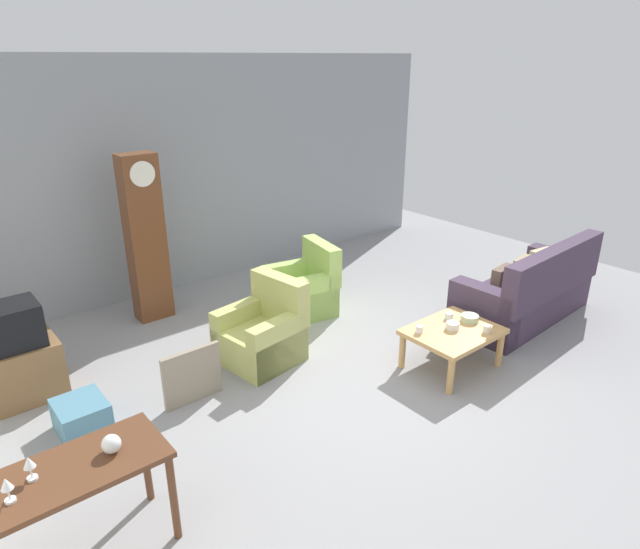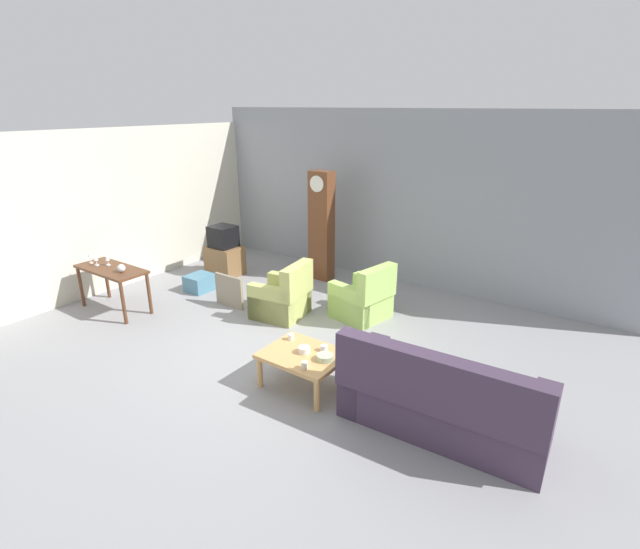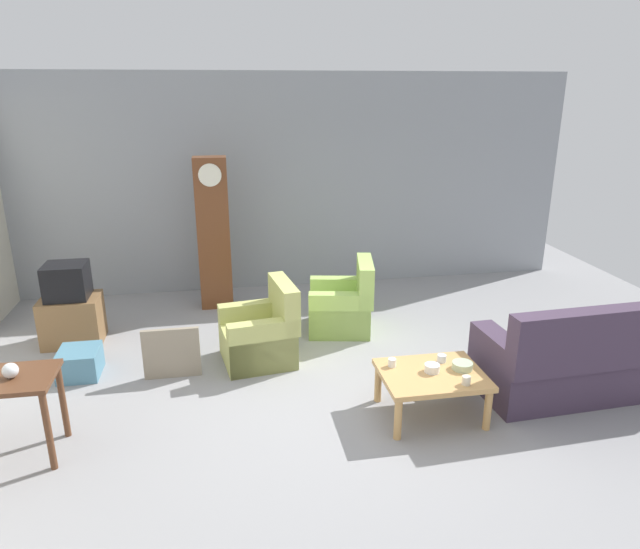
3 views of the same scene
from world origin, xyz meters
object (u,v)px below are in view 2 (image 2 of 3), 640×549
wine_glass_mid (96,259)px  bowl_shallow_green (325,357)px  couch_floral (441,402)px  bowl_white_stacked (304,350)px  tv_crt (223,236)px  coffee_table_wood (304,358)px  console_table_dark (112,274)px  grandfather_clock (321,226)px  cup_cream_tall (305,365)px  glass_dome_cloche (121,268)px  wine_glass_tall (90,256)px  framed_picture_leaning (229,291)px  tv_stand_cabinet (225,260)px  cup_white_porcelain (291,337)px  armchair_olive_near (283,298)px  wine_glass_short (107,259)px  cup_blue_rimmed (324,348)px  storage_box_blue (200,283)px

wine_glass_mid → bowl_shallow_green: bearing=1.0°
couch_floral → bowl_white_stacked: size_ratio=14.96×
tv_crt → wine_glass_mid: (-0.51, -2.36, 0.06)m
coffee_table_wood → bowl_shallow_green: bearing=3.1°
console_table_dark → grandfather_clock: grandfather_clock is taller
console_table_dark → cup_cream_tall: size_ratio=16.15×
bowl_shallow_green → coffee_table_wood: bearing=-176.9°
couch_floral → grandfather_clock: grandfather_clock is taller
coffee_table_wood → tv_crt: 4.39m
glass_dome_cloche → wine_glass_tall: (-0.81, -0.04, 0.07)m
couch_floral → framed_picture_leaning: (-4.15, 1.06, -0.08)m
tv_crt → bowl_white_stacked: size_ratio=3.36×
wine_glass_mid → tv_stand_cabinet: bearing=77.7°
cup_white_porcelain → armchair_olive_near: bearing=132.9°
tv_crt → bowl_white_stacked: 4.37m
couch_floral → grandfather_clock: 4.85m
couch_floral → bowl_white_stacked: couch_floral is taller
armchair_olive_near → grandfather_clock: size_ratio=0.44×
bowl_shallow_green → wine_glass_short: size_ratio=1.15×
couch_floral → console_table_dark: (-5.62, -0.13, 0.28)m
tv_stand_cabinet → cup_white_porcelain: bearing=-32.1°
couch_floral → framed_picture_leaning: 4.29m
couch_floral → framed_picture_leaning: bearing=165.7°
cup_blue_rimmed → wine_glass_short: wine_glass_short is taller
framed_picture_leaning → cup_white_porcelain: framed_picture_leaning is taller
armchair_olive_near → coffee_table_wood: (1.49, -1.42, 0.08)m
cup_white_porcelain → bowl_white_stacked: bearing=-26.9°
coffee_table_wood → cup_white_porcelain: cup_white_porcelain is taller
tv_stand_cabinet → wine_glass_short: bearing=-99.3°
grandfather_clock → cup_white_porcelain: (1.64, -3.05, -0.57)m
cup_cream_tall → cup_blue_rimmed: bearing=96.3°
console_table_dark → wine_glass_short: size_ratio=7.71×
glass_dome_cloche → wine_glass_tall: bearing=-176.9°
cup_white_porcelain → bowl_white_stacked: (0.34, -0.17, -0.00)m
grandfather_clock → framed_picture_leaning: grandfather_clock is taller
cup_blue_rimmed → wine_glass_tall: 4.61m
couch_floral → wine_glass_tall: couch_floral is taller
storage_box_blue → wine_glass_mid: 1.80m
cup_blue_rimmed → bowl_shallow_green: (0.14, -0.18, -0.00)m
tv_crt → cup_cream_tall: 4.70m
storage_box_blue → cup_white_porcelain: (3.12, -1.22, 0.34)m
tv_crt → framed_picture_leaning: tv_crt is taller
coffee_table_wood → tv_crt: tv_crt is taller
cup_cream_tall → bowl_white_stacked: (-0.22, 0.28, -0.00)m
cup_blue_rimmed → cup_white_porcelain: bearing=-179.1°
storage_box_blue → wine_glass_short: (-0.62, -1.35, 0.71)m
glass_dome_cloche → bowl_white_stacked: glass_dome_cloche is taller
cup_white_porcelain → wine_glass_tall: size_ratio=0.38×
framed_picture_leaning → wine_glass_tall: bearing=-147.5°
grandfather_clock → glass_dome_cloche: grandfather_clock is taller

